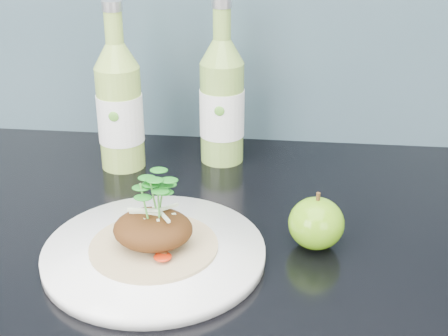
# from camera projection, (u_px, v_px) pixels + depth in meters

# --- Properties ---
(dinner_plate) EXTENTS (0.36, 0.36, 0.02)m
(dinner_plate) POSITION_uv_depth(u_px,v_px,m) (154.00, 253.00, 0.77)
(dinner_plate) COLOR white
(dinner_plate) RESTS_ON kitchen_counter
(pork_taco) EXTENTS (0.16, 0.16, 0.10)m
(pork_taco) POSITION_uv_depth(u_px,v_px,m) (153.00, 227.00, 0.75)
(pork_taco) COLOR #A1875C
(pork_taco) RESTS_ON dinner_plate
(green_apple) EXTENTS (0.08, 0.08, 0.08)m
(green_apple) POSITION_uv_depth(u_px,v_px,m) (316.00, 223.00, 0.78)
(green_apple) COLOR #5F910F
(green_apple) RESTS_ON kitchen_counter
(cider_bottle_left) EXTENTS (0.09, 0.09, 0.27)m
(cider_bottle_left) POSITION_uv_depth(u_px,v_px,m) (120.00, 107.00, 0.98)
(cider_bottle_left) COLOR #95BA4D
(cider_bottle_left) RESTS_ON kitchen_counter
(cider_bottle_right) EXTENTS (0.09, 0.09, 0.27)m
(cider_bottle_right) POSITION_uv_depth(u_px,v_px,m) (222.00, 102.00, 1.00)
(cider_bottle_right) COLOR #81A946
(cider_bottle_right) RESTS_ON kitchen_counter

